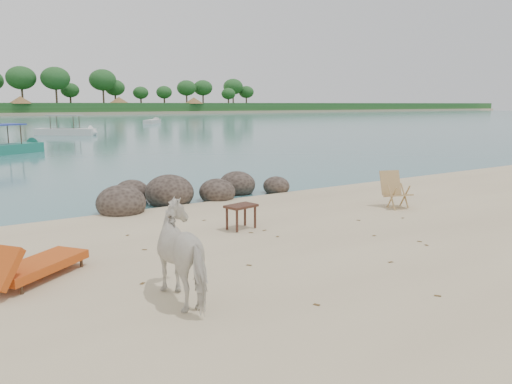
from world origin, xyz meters
TOP-DOWN VIEW (x-y plane):
  - boulders at (0.58, 6.71)m, footprint 6.48×2.99m
  - cow at (-2.64, -0.46)m, footprint 0.77×1.68m
  - side_table at (0.19, 2.66)m, footprint 0.78×0.58m
  - lounge_chair at (-4.33, 1.74)m, footprint 2.12×1.84m
  - deck_chair at (5.08, 2.29)m, footprint 0.84×0.88m
  - boat_mid at (5.32, 42.52)m, footprint 5.77×5.07m
  - boat_far at (22.57, 64.10)m, footprint 4.68×5.60m
  - dead_leaves at (0.11, 1.05)m, footprint 8.39×6.46m

SIDE VIEW (x-z plane):
  - dead_leaves at x=0.11m, z-range 0.01..0.01m
  - boulders at x=0.58m, z-range -0.32..0.75m
  - side_table at x=0.19m, z-range 0.00..0.57m
  - lounge_chair at x=-4.33m, z-range 0.00..0.63m
  - boat_far at x=22.57m, z-range 0.00..0.70m
  - deck_chair at x=5.08m, z-range 0.00..1.01m
  - cow at x=-2.64m, z-range 0.00..1.42m
  - boat_mid at x=5.32m, z-range 0.00..3.06m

